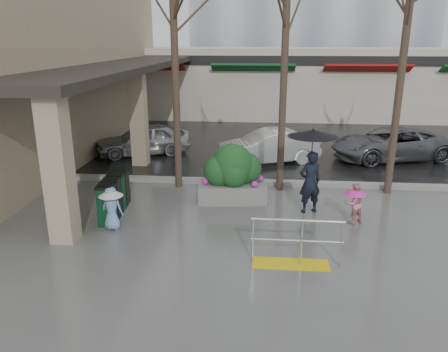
% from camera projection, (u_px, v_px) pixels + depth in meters
% --- Properties ---
extents(ground, '(120.00, 120.00, 0.00)m').
position_uv_depth(ground, '(233.00, 237.00, 10.41)').
color(ground, '#51514F').
rests_on(ground, ground).
extents(street_asphalt, '(120.00, 36.00, 0.01)m').
position_uv_depth(street_asphalt, '(255.00, 105.00, 31.30)').
color(street_asphalt, black).
rests_on(street_asphalt, ground).
extents(curb, '(120.00, 0.30, 0.15)m').
position_uv_depth(curb, '(242.00, 182.00, 14.19)').
color(curb, gray).
rests_on(curb, ground).
extents(near_building, '(6.00, 18.00, 8.00)m').
position_uv_depth(near_building, '(26.00, 52.00, 17.60)').
color(near_building, tan).
rests_on(near_building, ground).
extents(canopy_slab, '(2.80, 18.00, 0.25)m').
position_uv_depth(canopy_slab, '(128.00, 62.00, 17.34)').
color(canopy_slab, '#2D2823').
rests_on(canopy_slab, pillar_front).
extents(pillar_front, '(0.55, 0.55, 3.50)m').
position_uv_depth(pillar_front, '(58.00, 168.00, 9.75)').
color(pillar_front, tan).
rests_on(pillar_front, ground).
extents(pillar_back, '(0.55, 0.55, 3.50)m').
position_uv_depth(pillar_back, '(139.00, 118.00, 15.92)').
color(pillar_back, tan).
rests_on(pillar_back, ground).
extents(storefront_row, '(34.00, 6.74, 4.00)m').
position_uv_depth(storefront_row, '(287.00, 82.00, 26.69)').
color(storefront_row, beige).
rests_on(storefront_row, ground).
extents(handrail, '(1.90, 0.50, 1.03)m').
position_uv_depth(handrail, '(294.00, 248.00, 9.04)').
color(handrail, yellow).
rests_on(handrail, ground).
extents(tree_west, '(3.20, 3.20, 6.80)m').
position_uv_depth(tree_west, '(174.00, 18.00, 12.48)').
color(tree_west, '#382B21').
rests_on(tree_west, ground).
extents(tree_midwest, '(3.20, 3.20, 7.00)m').
position_uv_depth(tree_midwest, '(286.00, 12.00, 12.15)').
color(tree_midwest, '#382B21').
rests_on(tree_midwest, ground).
extents(tree_mideast, '(3.20, 3.20, 6.50)m').
position_uv_depth(tree_mideast, '(407.00, 26.00, 11.97)').
color(tree_mideast, '#382B21').
rests_on(tree_mideast, ground).
extents(woman, '(1.33, 1.33, 2.33)m').
position_uv_depth(woman, '(311.00, 162.00, 11.51)').
color(woman, black).
rests_on(woman, ground).
extents(child_pink, '(0.64, 0.59, 1.05)m').
position_uv_depth(child_pink, '(354.00, 201.00, 11.07)').
color(child_pink, pink).
rests_on(child_pink, ground).
extents(child_blue, '(0.60, 0.60, 1.10)m').
position_uv_depth(child_blue, '(112.00, 205.00, 10.67)').
color(child_blue, '#799CD8').
rests_on(child_blue, ground).
extents(planter, '(2.03, 1.19, 1.70)m').
position_uv_depth(planter, '(233.00, 174.00, 12.53)').
color(planter, '#65645E').
rests_on(planter, ground).
extents(news_boxes, '(0.57, 1.93, 1.06)m').
position_uv_depth(news_boxes, '(114.00, 195.00, 11.65)').
color(news_boxes, '#0D3D20').
rests_on(news_boxes, ground).
extents(car_a, '(3.99, 2.83, 1.26)m').
position_uv_depth(car_a, '(143.00, 139.00, 17.64)').
color(car_a, '#A8A9AD').
rests_on(car_a, ground).
extents(car_b, '(4.05, 2.60, 1.26)m').
position_uv_depth(car_b, '(268.00, 147.00, 16.46)').
color(car_b, silver).
rests_on(car_b, ground).
extents(car_c, '(4.93, 3.25, 1.26)m').
position_uv_depth(car_c, '(391.00, 144.00, 16.94)').
color(car_c, '#5D5E64').
rests_on(car_c, ground).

